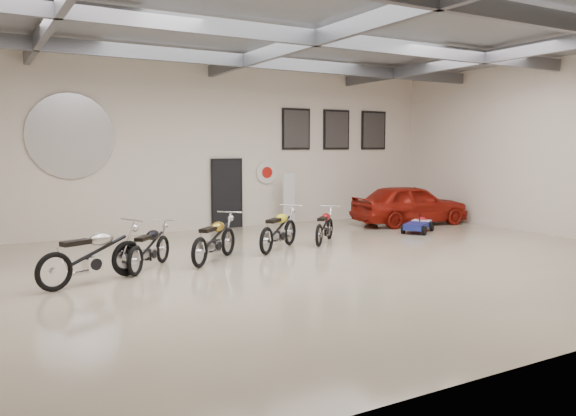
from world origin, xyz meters
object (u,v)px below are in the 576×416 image
motorcycle_black (150,246)px  motorcycle_red (325,225)px  motorcycle_silver (92,253)px  go_kart (419,223)px  motorcycle_gold (214,238)px  vintage_car (410,204)px  banner_stand (289,198)px  motorcycle_yellow (279,228)px

motorcycle_black → motorcycle_red: motorcycle_black is taller
motorcycle_silver → go_kart: bearing=-11.6°
motorcycle_gold → go_kart: bearing=-33.3°
motorcycle_gold → vintage_car: vintage_car is taller
vintage_car → motorcycle_black: bearing=111.1°
go_kart → motorcycle_silver: bearing=158.1°
banner_stand → motorcycle_silver: bearing=-155.3°
go_kart → vintage_car: 1.67m
motorcycle_silver → go_kart: motorcycle_silver is taller
motorcycle_silver → motorcycle_black: 1.44m
motorcycle_gold → go_kart: 7.02m
motorcycle_black → vintage_car: bearing=-34.2°
motorcycle_silver → go_kart: (9.65, 1.82, -0.28)m
motorcycle_black → go_kart: bearing=-41.7°
motorcycle_yellow → go_kart: motorcycle_yellow is taller
go_kart → motorcycle_yellow: bearing=153.2°
motorcycle_black → vintage_car: vintage_car is taller
motorcycle_black → go_kart: (8.40, 1.12, -0.20)m
motorcycle_silver → go_kart: 9.83m
motorcycle_black → motorcycle_gold: motorcycle_gold is taller
motorcycle_red → go_kart: size_ratio=1.15×
banner_stand → vintage_car: 3.95m
banner_stand → motorcycle_red: (-0.81, -3.33, -0.41)m
banner_stand → motorcycle_red: size_ratio=0.98×
banner_stand → vintage_car: bearing=-37.1°
banner_stand → vintage_car: size_ratio=0.45×
go_kart → vintage_car: (0.86, 1.38, 0.38)m
motorcycle_red → go_kart: (3.48, 0.19, -0.18)m
banner_stand → motorcycle_black: (-5.72, -4.25, -0.39)m
banner_stand → motorcycle_black: 7.14m
motorcycle_black → go_kart: size_ratio=1.19×
motorcycle_silver → vintage_car: (10.51, 3.20, 0.10)m
motorcycle_gold → motorcycle_red: 3.56m
motorcycle_yellow → vintage_car: vintage_car is taller
motorcycle_silver → motorcycle_gold: 2.83m
banner_stand → go_kart: 4.16m
motorcycle_red → vintage_car: bearing=-24.1°
motorcycle_red → motorcycle_black: bearing=146.7°
motorcycle_silver → motorcycle_red: (6.17, 1.63, -0.10)m
motorcycle_yellow → motorcycle_red: (1.55, 0.32, -0.06)m
motorcycle_silver → vintage_car: 10.99m
go_kart → banner_stand: bearing=97.9°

